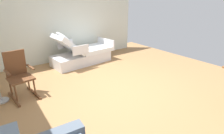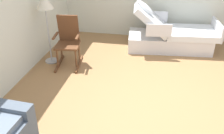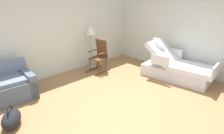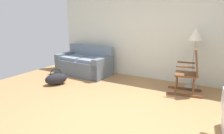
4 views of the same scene
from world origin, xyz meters
The scene contains 4 objects.
ground_plane centered at (0.00, 0.00, 0.00)m, with size 7.38×7.38×0.00m, color #9E7247.
side_wall centered at (3.00, 0.00, 1.35)m, with size 0.10×5.54×2.70m, color silver.
hospital_bed centered at (2.26, -0.15, 0.32)m, with size 1.15×2.14×1.19m.
rocking_chair centered at (1.03, 1.96, 0.50)m, with size 0.82×0.57×1.05m.
Camera 1 is at (-3.03, 2.37, 2.06)m, focal length 28.28 mm.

